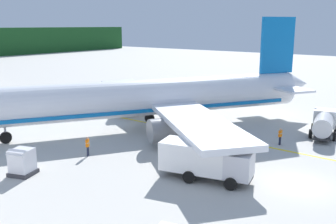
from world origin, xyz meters
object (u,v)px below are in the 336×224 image
(crew_loader_right, at_px, (280,135))
(cargo_container_near, at_px, (22,162))
(airliner_foreground, at_px, (148,98))
(crew_marshaller, at_px, (172,135))
(service_truck_pushback, at_px, (324,123))
(crew_loader_left, at_px, (88,145))
(service_truck_fuel, at_px, (205,159))

(crew_loader_right, bearing_deg, cargo_container_near, 146.63)
(airliner_foreground, xyz_separation_m, crew_marshaller, (-3.21, -5.51, -2.33))
(crew_loader_right, bearing_deg, crew_marshaller, 129.96)
(service_truck_pushback, xyz_separation_m, crew_loader_left, (-18.36, 14.23, -0.38))
(crew_marshaller, xyz_separation_m, crew_loader_right, (6.53, -7.79, -0.11))
(service_truck_fuel, height_order, crew_loader_right, service_truck_fuel)
(cargo_container_near, distance_m, crew_loader_left, 5.83)
(airliner_foreground, height_order, service_truck_pushback, airliner_foreground)
(service_truck_pushback, bearing_deg, crew_loader_right, 155.45)
(service_truck_fuel, xyz_separation_m, cargo_container_near, (-7.62, 11.31, -0.53))
(cargo_container_near, height_order, crew_loader_right, cargo_container_near)
(service_truck_fuel, height_order, service_truck_pushback, service_truck_fuel)
(airliner_foreground, bearing_deg, service_truck_fuel, -123.23)
(cargo_container_near, distance_m, crew_loader_right, 22.64)
(airliner_foreground, relative_size, crew_marshaller, 20.84)
(airliner_foreground, bearing_deg, crew_marshaller, -120.25)
(service_truck_fuel, xyz_separation_m, crew_marshaller, (4.75, 6.65, -0.47))
(crew_loader_left, bearing_deg, cargo_container_near, 173.87)
(crew_loader_left, bearing_deg, service_truck_fuel, -80.33)
(crew_marshaller, relative_size, crew_loader_right, 1.11)
(cargo_container_near, relative_size, crew_loader_right, 1.34)
(service_truck_fuel, relative_size, service_truck_pushback, 1.14)
(crew_loader_left, height_order, crew_loader_right, crew_loader_left)
(crew_marshaller, distance_m, crew_loader_left, 7.71)
(crew_loader_left, bearing_deg, service_truck_pushback, -37.77)
(airliner_foreground, xyz_separation_m, service_truck_pushback, (8.58, -15.71, -2.00))
(airliner_foreground, xyz_separation_m, cargo_container_near, (-15.59, -0.86, -2.39))
(airliner_foreground, height_order, crew_loader_right, airliner_foreground)
(crew_marshaller, bearing_deg, service_truck_fuel, -125.55)
(service_truck_pushback, height_order, cargo_container_near, service_truck_pushback)
(service_truck_fuel, relative_size, crew_marshaller, 3.91)
(service_truck_pushback, bearing_deg, crew_marshaller, 139.15)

